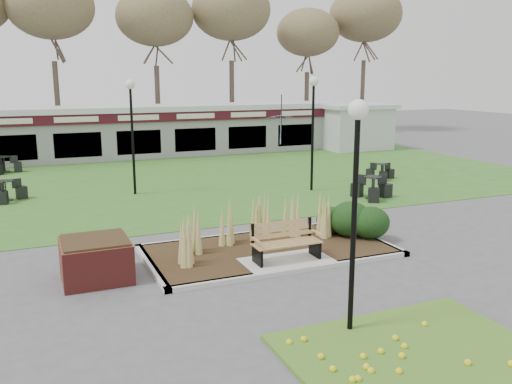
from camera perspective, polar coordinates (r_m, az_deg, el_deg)
name	(u,v)px	position (r m, az deg, el deg)	size (l,w,h in m)	color
ground	(289,267)	(13.27, 3.54, -7.89)	(100.00, 100.00, 0.00)	#515154
lawn	(169,181)	(24.24, -9.16, 1.18)	(34.00, 16.00, 0.02)	#376A21
flower_bed	(413,351)	(9.70, 16.19, -15.79)	(4.20, 3.00, 0.16)	#346B1E
planting_bed	(310,232)	(14.86, 5.65, -4.24)	(6.75, 3.40, 1.27)	#2E2212
park_bench	(285,241)	(13.29, 3.09, -5.17)	(1.70, 0.66, 0.93)	#AA854C
brick_planter	(96,259)	(12.86, -16.51, -6.79)	(1.50, 1.50, 0.95)	maroon
food_pavilion	(134,131)	(31.76, -12.74, 6.27)	(24.60, 3.40, 2.90)	gray
service_hut	(355,126)	(34.98, 10.35, 6.84)	(4.40, 3.40, 2.83)	silver
tree_backdrop	(107,18)	(39.73, -15.41, 17.20)	(47.24, 5.24, 10.36)	#47382B
lamp_post_near_left	(356,167)	(9.30, 10.49, 2.63)	(0.35, 0.35, 4.16)	black
lamp_post_mid_right	(131,112)	(21.26, -12.99, 8.25)	(0.37, 0.37, 4.42)	black
lamp_post_far_right	(313,108)	(21.58, 6.04, 8.76)	(0.38, 0.38, 4.53)	black
bistro_set_a	(6,194)	(22.01, -24.81, -0.20)	(1.40, 1.35, 0.76)	black
bistro_set_b	(5,167)	(28.49, -24.92, 2.38)	(1.28, 1.47, 0.78)	black
bistro_set_c	(372,191)	(20.82, 12.11, 0.09)	(1.39, 1.59, 0.84)	black
bistro_set_d	(381,174)	(24.88, 13.02, 1.86)	(1.17, 1.29, 0.69)	black
patio_umbrella	(281,129)	(31.64, 2.67, 6.63)	(2.35, 2.38, 2.41)	black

